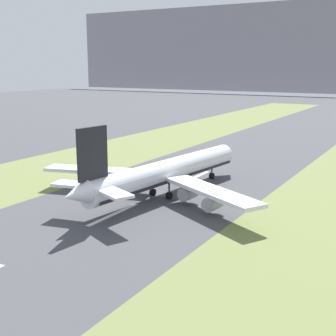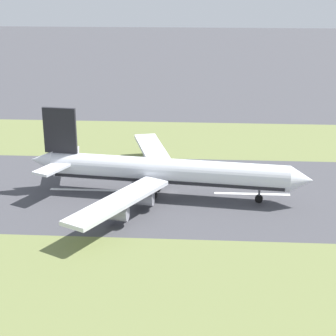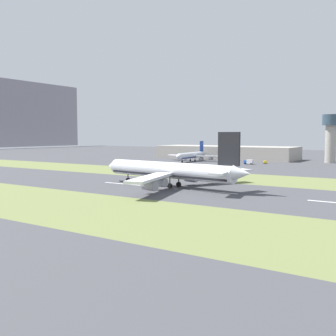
% 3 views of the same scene
% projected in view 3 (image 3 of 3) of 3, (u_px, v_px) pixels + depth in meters
% --- Properties ---
extents(ground_plane, '(800.00, 800.00, 0.00)m').
position_uv_depth(ground_plane, '(163.00, 187.00, 144.09)').
color(ground_plane, '#424247').
extents(grass_median_west, '(40.00, 600.00, 0.01)m').
position_uv_depth(grass_median_west, '(71.00, 206.00, 106.56)').
color(grass_median_west, olive).
rests_on(grass_median_west, ground).
extents(grass_median_east, '(40.00, 600.00, 0.01)m').
position_uv_depth(grass_median_east, '(217.00, 177.00, 181.61)').
color(grass_median_east, olive).
rests_on(grass_median_east, ground).
extents(centreline_dash_mid, '(1.20, 18.00, 0.01)m').
position_uv_depth(centreline_dash_mid, '(213.00, 192.00, 132.96)').
color(centreline_dash_mid, silver).
rests_on(centreline_dash_mid, ground).
extents(centreline_dash_far, '(1.20, 18.00, 0.01)m').
position_uv_depth(centreline_dash_far, '(122.00, 184.00, 154.78)').
color(centreline_dash_far, silver).
rests_on(centreline_dash_far, ground).
extents(airplane_main_jet, '(63.67, 67.17, 20.20)m').
position_uv_depth(airplane_main_jet, '(172.00, 171.00, 144.22)').
color(airplane_main_jet, silver).
rests_on(airplane_main_jet, ground).
extents(terminal_building, '(36.00, 112.70, 10.12)m').
position_uv_depth(terminal_building, '(225.00, 152.00, 318.40)').
color(terminal_building, '#A39E93').
rests_on(terminal_building, ground).
extents(control_tower, '(12.00, 12.00, 33.09)m').
position_uv_depth(control_tower, '(331.00, 133.00, 268.52)').
color(control_tower, '#A39E93').
rests_on(control_tower, ground).
extents(airplane_parked_apron, '(48.46, 46.04, 14.56)m').
position_uv_depth(airplane_parked_apron, '(192.00, 155.00, 285.46)').
color(airplane_parked_apron, silver).
rests_on(airplane_parked_apron, ground).
extents(service_truck, '(2.85, 6.12, 3.10)m').
position_uv_depth(service_truck, '(249.00, 162.00, 256.76)').
color(service_truck, '#1E51B2').
rests_on(service_truck, ground).
extents(apron_car, '(4.73, 3.63, 2.03)m').
position_uv_depth(apron_car, '(265.00, 162.00, 263.14)').
color(apron_car, gold).
rests_on(apron_car, ground).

